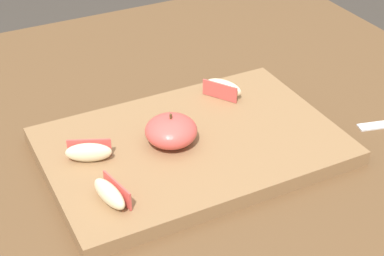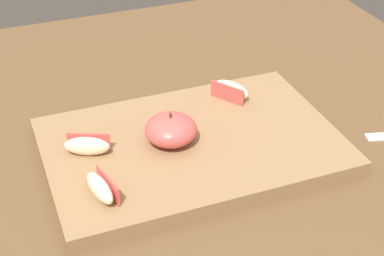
# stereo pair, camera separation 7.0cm
# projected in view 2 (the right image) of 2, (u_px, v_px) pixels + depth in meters

# --- Properties ---
(dining_table) EXTENTS (1.20, 0.98, 0.76)m
(dining_table) POSITION_uv_depth(u_px,v_px,m) (140.00, 203.00, 0.92)
(dining_table) COLOR brown
(dining_table) RESTS_ON ground_plane
(cutting_board) EXTENTS (0.41, 0.27, 0.02)m
(cutting_board) POSITION_uv_depth(u_px,v_px,m) (192.00, 146.00, 0.85)
(cutting_board) COLOR olive
(cutting_board) RESTS_ON dining_table
(apple_half_skin_up) EXTENTS (0.07, 0.07, 0.05)m
(apple_half_skin_up) POSITION_uv_depth(u_px,v_px,m) (171.00, 129.00, 0.83)
(apple_half_skin_up) COLOR #D14C47
(apple_half_skin_up) RESTS_ON cutting_board
(apple_wedge_left) EXTENTS (0.03, 0.06, 0.03)m
(apple_wedge_left) POSITION_uv_depth(u_px,v_px,m) (101.00, 188.00, 0.73)
(apple_wedge_left) COLOR beige
(apple_wedge_left) RESTS_ON cutting_board
(apple_wedge_near_knife) EXTENTS (0.06, 0.04, 0.03)m
(apple_wedge_near_knife) POSITION_uv_depth(u_px,v_px,m) (87.00, 146.00, 0.80)
(apple_wedge_near_knife) COLOR beige
(apple_wedge_near_knife) RESTS_ON cutting_board
(apple_wedge_back) EXTENTS (0.05, 0.06, 0.03)m
(apple_wedge_back) POSITION_uv_depth(u_px,v_px,m) (231.00, 90.00, 0.93)
(apple_wedge_back) COLOR beige
(apple_wedge_back) RESTS_ON cutting_board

